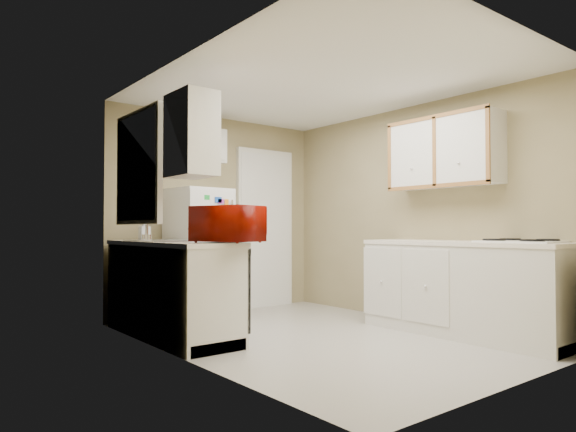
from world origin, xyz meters
TOP-DOWN VIEW (x-y plane):
  - floor at (0.00, 0.00)m, footprint 3.80×3.80m
  - ceiling at (0.00, 0.00)m, footprint 3.80×3.80m
  - wall_left at (-1.40, 0.00)m, footprint 3.80×3.80m
  - wall_right at (1.40, 0.00)m, footprint 3.80×3.80m
  - wall_back at (0.00, 1.90)m, footprint 2.80×2.80m
  - wall_front at (0.00, -1.90)m, footprint 2.80×2.80m
  - left_counter at (-1.10, 0.90)m, footprint 0.60×1.80m
  - dishwasher at (-0.81, 0.30)m, footprint 0.03×0.58m
  - sink at (-1.10, 1.05)m, footprint 0.54×0.74m
  - microwave at (-0.92, 0.17)m, footprint 0.64×0.48m
  - soap_bottle at (-1.15, 1.41)m, footprint 0.10×0.10m
  - window_blinds at (-1.36, 1.05)m, footprint 0.10×0.98m
  - upper_cabinet_left at (-1.25, 0.22)m, footprint 0.30×0.45m
  - refrigerator at (-0.42, 1.61)m, footprint 0.65×0.63m
  - cabinet_over_fridge at (-0.40, 1.75)m, footprint 0.70×0.30m
  - interior_door at (0.70, 1.86)m, footprint 0.86×0.06m
  - right_counter at (1.10, -0.80)m, footprint 0.60×2.00m
  - stove at (1.13, -1.36)m, footprint 0.56×0.67m
  - upper_cabinet_right at (1.25, -0.50)m, footprint 0.30×1.20m

SIDE VIEW (x-z plane):
  - floor at x=0.00m, z-range 0.00..0.00m
  - stove at x=1.13m, z-range 0.00..0.78m
  - left_counter at x=-1.10m, z-range 0.00..0.90m
  - right_counter at x=1.10m, z-range 0.00..0.90m
  - dishwasher at x=-0.81m, z-range 0.13..0.85m
  - refrigerator at x=-0.42m, z-range 0.00..1.48m
  - sink at x=-1.10m, z-range 0.78..0.94m
  - soap_bottle at x=-1.15m, z-range 0.89..1.11m
  - interior_door at x=0.70m, z-range -0.02..2.06m
  - microwave at x=-0.92m, z-range 0.86..1.24m
  - wall_left at x=-1.40m, z-range 1.20..1.20m
  - wall_right at x=1.40m, z-range 1.20..1.20m
  - wall_back at x=0.00m, z-range 1.20..1.20m
  - wall_front at x=0.00m, z-range 1.20..1.20m
  - window_blinds at x=-1.36m, z-range 1.06..2.14m
  - upper_cabinet_left at x=-1.25m, z-range 1.45..2.15m
  - upper_cabinet_right at x=1.25m, z-range 1.45..2.15m
  - cabinet_over_fridge at x=-0.40m, z-range 1.80..2.20m
  - ceiling at x=0.00m, z-range 2.40..2.40m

